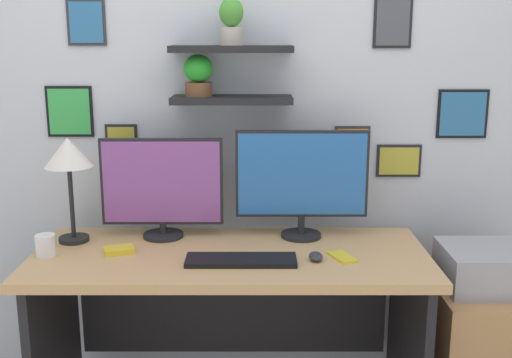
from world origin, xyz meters
name	(u,v)px	position (x,y,z in m)	size (l,w,h in m)	color
back_wall_assembly	(235,97)	(0.00, 0.44, 1.35)	(4.40, 0.24, 2.70)	silver
desk	(233,294)	(0.00, 0.06, 0.54)	(1.64, 0.68, 0.75)	tan
monitor_left	(164,186)	(-0.31, 0.22, 0.98)	(0.54, 0.18, 0.45)	black
monitor_right	(303,179)	(0.31, 0.22, 1.01)	(0.58, 0.18, 0.48)	black
keyboard	(243,260)	(0.05, -0.11, 0.76)	(0.44, 0.14, 0.02)	black
computer_mouse	(317,256)	(0.35, -0.08, 0.77)	(0.06, 0.09, 0.03)	#2D2D33
desk_lamp	(70,159)	(-0.69, 0.15, 1.12)	(0.21, 0.21, 0.46)	black
cell_phone	(344,257)	(0.46, -0.06, 0.76)	(0.07, 0.14, 0.01)	yellow
coffee_mug	(47,245)	(-0.75, -0.04, 0.80)	(0.08, 0.08, 0.09)	white
scissors_tray	(121,250)	(-0.46, 0.00, 0.76)	(0.12, 0.08, 0.02)	yellow
drawer_cabinet	(482,350)	(1.09, 0.02, 0.30)	(0.44, 0.50, 0.59)	tan
printer	(490,268)	(1.09, 0.02, 0.68)	(0.38, 0.34, 0.17)	#9E9EA3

